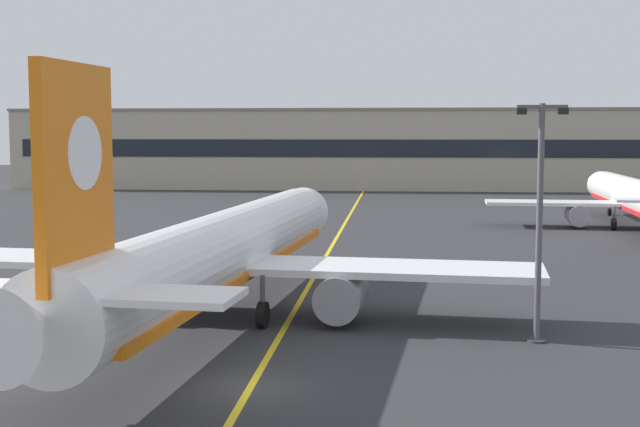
# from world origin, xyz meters

# --- Properties ---
(ground_plane) EXTENTS (400.00, 400.00, 0.00)m
(ground_plane) POSITION_xyz_m (0.00, 0.00, 0.00)
(ground_plane) COLOR #2D2D30
(taxiway_centreline) EXTENTS (0.66, 180.00, 0.01)m
(taxiway_centreline) POSITION_xyz_m (0.00, 30.00, 0.00)
(taxiway_centreline) COLOR yellow
(taxiway_centreline) RESTS_ON ground
(airliner_foreground) EXTENTS (32.31, 41.52, 11.65)m
(airliner_foreground) POSITION_xyz_m (-3.46, 11.62, 3.37)
(airliner_foreground) COLOR white
(airliner_foreground) RESTS_ON ground
(airliner_background) EXTENTS (28.78, 37.10, 10.41)m
(airliner_background) POSITION_xyz_m (28.45, 54.52, 3.01)
(airliner_background) COLOR white
(airliner_background) RESTS_ON ground
(apron_lamp_post) EXTENTS (2.24, 0.90, 10.69)m
(apron_lamp_post) POSITION_xyz_m (11.70, 8.02, 5.64)
(apron_lamp_post) COLOR #515156
(apron_lamp_post) RESTS_ON ground
(safety_cone_by_nose_gear) EXTENTS (0.44, 0.44, 0.55)m
(safety_cone_by_nose_gear) POSITION_xyz_m (-2.31, 28.33, 0.26)
(safety_cone_by_nose_gear) COLOR orange
(safety_cone_by_nose_gear) RESTS_ON ground
(terminal_building) EXTENTS (111.55, 12.40, 13.08)m
(terminal_building) POSITION_xyz_m (-2.21, 110.15, 6.55)
(terminal_building) COLOR #B2A893
(terminal_building) RESTS_ON ground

